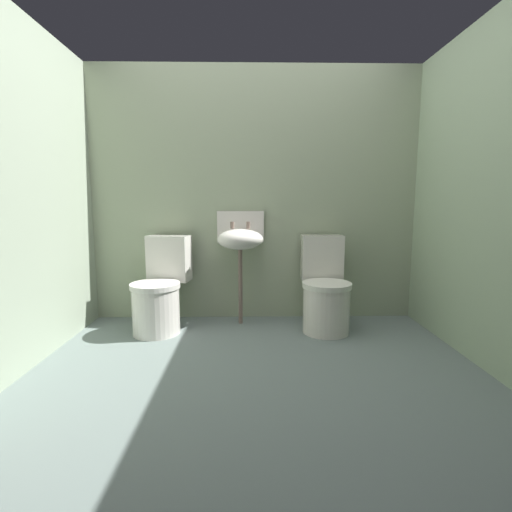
# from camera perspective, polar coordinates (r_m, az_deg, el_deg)

# --- Properties ---
(ground_plane) EXTENTS (3.32, 2.68, 0.08)m
(ground_plane) POSITION_cam_1_polar(r_m,az_deg,el_deg) (2.55, 0.12, -17.65)
(ground_plane) COLOR slate
(wall_back) EXTENTS (3.32, 0.10, 2.26)m
(wall_back) POSITION_cam_1_polar(r_m,az_deg,el_deg) (3.48, -0.27, 9.13)
(wall_back) COLOR #95A282
(wall_back) RESTS_ON ground
(wall_left) EXTENTS (0.10, 2.48, 2.26)m
(wall_left) POSITION_cam_1_polar(r_m,az_deg,el_deg) (2.81, -32.80, 8.07)
(wall_left) COLOR gray
(wall_left) RESTS_ON ground
(wall_right) EXTENTS (0.10, 2.48, 2.26)m
(wall_right) POSITION_cam_1_polar(r_m,az_deg,el_deg) (2.86, 32.33, 8.09)
(wall_right) COLOR #91A785
(wall_right) RESTS_ON ground
(toilet_left) EXTENTS (0.49, 0.65, 0.78)m
(toilet_left) POSITION_cam_1_polar(r_m,az_deg,el_deg) (3.26, -14.31, -5.37)
(toilet_left) COLOR silver
(toilet_left) RESTS_ON ground
(toilet_right) EXTENTS (0.42, 0.60, 0.78)m
(toilet_right) POSITION_cam_1_polar(r_m,az_deg,el_deg) (3.23, 10.38, -5.35)
(toilet_right) COLOR silver
(toilet_right) RESTS_ON ground
(sink) EXTENTS (0.42, 0.35, 0.99)m
(sink) POSITION_cam_1_polar(r_m,az_deg,el_deg) (3.29, -2.40, 2.65)
(sink) COLOR #6D5A50
(sink) RESTS_ON ground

